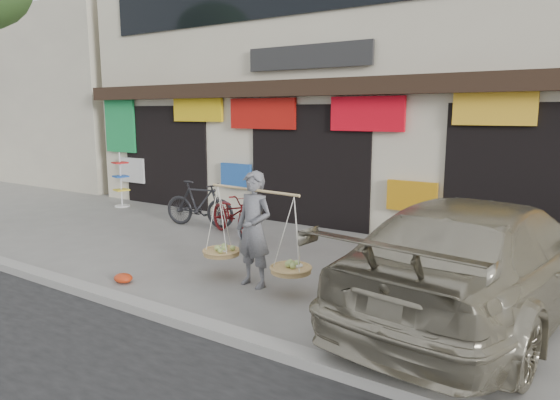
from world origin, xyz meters
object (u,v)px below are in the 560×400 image
Objects in this scene: bike_2 at (233,214)px; display_rack at (121,185)px; bike_1 at (199,204)px; street_vendor at (254,234)px; suv at (481,258)px.

display_rack reaches higher than bike_2.
bike_2 is at bearing -11.18° from display_rack.
bike_1 is 3.46m from display_rack.
display_rack is (-6.73, 3.07, -0.20)m from street_vendor.
bike_1 is at bearing 100.76° from bike_2.
bike_1 is (-3.33, 2.46, -0.27)m from street_vendor.
street_vendor is 1.12× the size of bike_1.
street_vendor is 3.08m from suv.
suv is at bearing -81.63° from bike_2.
suv reaches higher than bike_2.
bike_2 is at bearing -114.40° from bike_1.
suv reaches higher than bike_1.
bike_1 is at bearing -8.48° from suv.
street_vendor reaches higher than bike_2.
bike_2 is (-2.15, 2.17, -0.32)m from street_vendor.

